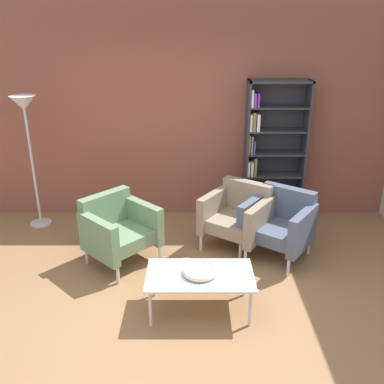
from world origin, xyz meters
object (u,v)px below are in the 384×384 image
object	(u,v)px
armchair_spare_guest	(240,215)
floor_lamp_torchiere	(27,119)
decorative_bowl	(201,271)
armchair_corner_red	(281,223)
coffee_table_low	(201,277)
bookshelf_tall	(271,153)
armchair_by_bookshelf	(120,229)

from	to	relation	value
armchair_spare_guest	floor_lamp_torchiere	bearing A→B (deg)	-158.67
decorative_bowl	armchair_corner_red	world-z (taller)	armchair_corner_red
armchair_corner_red	decorative_bowl	bearing A→B (deg)	-95.81
coffee_table_low	armchair_corner_red	xyz separation A→B (m)	(0.94, 1.05, 0.05)
armchair_spare_guest	decorative_bowl	bearing A→B (deg)	-76.65
coffee_table_low	floor_lamp_torchiere	distance (m)	3.04
decorative_bowl	armchair_corner_red	size ratio (longest dim) A/B	0.34
bookshelf_tall	armchair_corner_red	world-z (taller)	bookshelf_tall
armchair_by_bookshelf	armchair_corner_red	xyz separation A→B (m)	(1.84, 0.15, 0.00)
armchair_corner_red	floor_lamp_torchiere	xyz separation A→B (m)	(-3.09, 0.81, 1.03)
bookshelf_tall	coffee_table_low	xyz separation A→B (m)	(-0.97, -2.09, -0.58)
decorative_bowl	armchair_spare_guest	distance (m)	1.34
armchair_corner_red	floor_lamp_torchiere	distance (m)	3.35
armchair_by_bookshelf	coffee_table_low	bearing A→B (deg)	-91.19
bookshelf_tall	armchair_spare_guest	world-z (taller)	bookshelf_tall
armchair_spare_guest	coffee_table_low	bearing A→B (deg)	-76.65
coffee_table_low	armchair_corner_red	bearing A→B (deg)	48.30
decorative_bowl	armchair_by_bookshelf	xyz separation A→B (m)	(-0.91, 0.90, -0.02)
armchair_spare_guest	armchair_corner_red	bearing A→B (deg)	10.51
armchair_spare_guest	floor_lamp_torchiere	world-z (taller)	floor_lamp_torchiere
armchair_by_bookshelf	armchair_corner_red	world-z (taller)	same
bookshelf_tall	floor_lamp_torchiere	bearing A→B (deg)	-175.82
armchair_spare_guest	floor_lamp_torchiere	size ratio (longest dim) A/B	0.54
coffee_table_low	armchair_by_bookshelf	xyz separation A→B (m)	(-0.91, 0.90, 0.05)
armchair_spare_guest	floor_lamp_torchiere	distance (m)	2.89
coffee_table_low	decorative_bowl	world-z (taller)	decorative_bowl
floor_lamp_torchiere	armchair_corner_red	bearing A→B (deg)	-14.73
decorative_bowl	floor_lamp_torchiere	size ratio (longest dim) A/B	0.18
armchair_corner_red	floor_lamp_torchiere	size ratio (longest dim) A/B	0.54
coffee_table_low	armchair_by_bookshelf	distance (m)	1.28
decorative_bowl	floor_lamp_torchiere	bearing A→B (deg)	139.03
bookshelf_tall	floor_lamp_torchiere	xyz separation A→B (m)	(-3.12, -0.23, 0.50)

